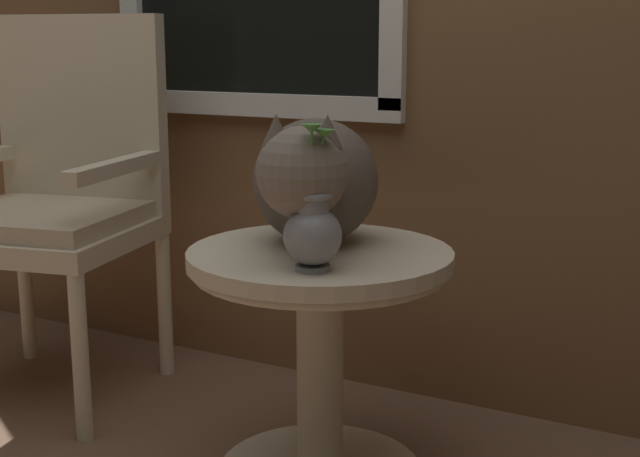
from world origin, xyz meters
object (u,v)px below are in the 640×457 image
at_px(wicker_chair, 58,190).
at_px(cat, 313,180).
at_px(wicker_side_table, 320,327).
at_px(pewter_vase_with_ivy, 313,228).

height_order(wicker_chair, cat, wicker_chair).
distance_m(wicker_side_table, wicker_chair, 1.00).
bearing_deg(wicker_chair, cat, -8.51).
xyz_separation_m(wicker_side_table, wicker_chair, (-0.97, 0.17, 0.22)).
xyz_separation_m(wicker_chair, cat, (0.93, -0.14, 0.12)).
relative_size(cat, pewter_vase_with_ivy, 2.09).
xyz_separation_m(cat, pewter_vase_with_ivy, (0.10, -0.19, -0.07)).
distance_m(wicker_chair, cat, 0.95).
bearing_deg(cat, pewter_vase_with_ivy, -61.70).
bearing_deg(wicker_side_table, pewter_vase_with_ivy, -66.56).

